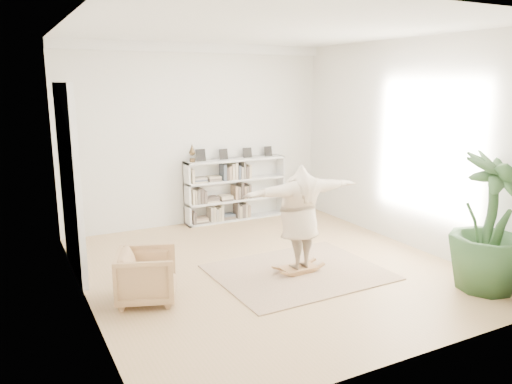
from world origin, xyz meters
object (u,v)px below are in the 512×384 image
at_px(bookshelf, 235,190).
at_px(person, 299,214).
at_px(rocker_board, 298,268).
at_px(houseplant, 490,223).
at_px(armchair, 147,276).

bearing_deg(bookshelf, person, -97.97).
height_order(bookshelf, rocker_board, bookshelf).
xyz_separation_m(rocker_board, houseplant, (2.01, -1.72, 0.89)).
relative_size(armchair, person, 0.39).
height_order(bookshelf, houseplant, houseplant).
relative_size(armchair, rocker_board, 1.39).
bearing_deg(bookshelf, rocker_board, -97.97).
distance_m(armchair, person, 2.39).
bearing_deg(rocker_board, armchair, 176.64).
distance_m(bookshelf, rocker_board, 3.30).
bearing_deg(rocker_board, houseplant, -41.87).
distance_m(rocker_board, houseplant, 2.79).
relative_size(bookshelf, houseplant, 1.14).
bearing_deg(person, houseplant, 138.13).
height_order(rocker_board, person, person).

